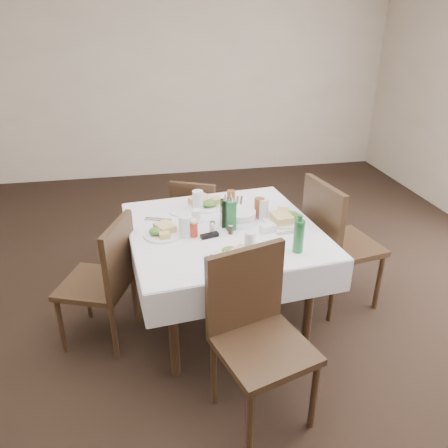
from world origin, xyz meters
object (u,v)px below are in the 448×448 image
Objects in this scene: chair_south at (255,326)px; bread_basket at (239,217)px; chair_north at (197,217)px; green_bottle at (299,236)px; chair_east at (334,237)px; water_n at (198,200)px; ketchup_bottle at (194,229)px; water_w at (185,226)px; coffee_mug at (197,216)px; dining_table at (223,239)px; oil_cruet_dark at (225,212)px; water_s at (250,242)px; oil_cruet_green at (231,214)px; chair_west at (107,275)px; water_e at (263,209)px.

chair_south reaches higher than bread_basket.
chair_north is 1.37m from green_bottle.
chair_east is 6.85× the size of water_n.
chair_south reaches higher than ketchup_bottle.
water_w reaches higher than coffee_mug.
water_w is at bearing -164.63° from dining_table.
bread_basket is at bearing 24.71° from ketchup_bottle.
chair_north is 7.05× the size of ketchup_bottle.
oil_cruet_dark reaches higher than chair_north.
dining_table is 9.51× the size of water_w.
chair_north is 7.29× the size of coffee_mug.
water_s reaches higher than coffee_mug.
green_bottle is (0.34, -0.38, -0.00)m from oil_cruet_green.
oil_cruet_green is 0.27m from ketchup_bottle.
oil_cruet_green is at bearing 3.31° from chair_west.
chair_south is 3.73× the size of oil_cruet_green.
chair_west is at bearing 138.43° from chair_south.
chair_north is 0.89m from water_e.
dining_table is at bearing -150.00° from bread_basket.
oil_cruet_dark reaches higher than water_n.
chair_north is 3.36× the size of green_bottle.
oil_cruet_green reaches higher than water_e.
green_bottle reaches higher than water_w.
water_e reaches higher than water_s.
green_bottle is (0.08, -0.51, 0.04)m from water_e.
bread_basket is 0.55m from green_bottle.
chair_west is 0.98m from bread_basket.
water_e is 0.60m from water_w.
oil_cruet_green is at bearing -40.05° from coffee_mug.
dining_table is 0.19m from oil_cruet_dark.
chair_south is 0.97× the size of chair_east.
oil_cruet_green is at bearing -62.18° from oil_cruet_dark.
green_bottle is at bearing -49.14° from oil_cruet_dark.
water_w is (-0.29, 0.73, 0.27)m from chair_south.
bread_basket is 2.15× the size of ketchup_bottle.
oil_cruet_dark is at bearing 53.79° from dining_table.
water_s is at bearing -39.47° from ketchup_bottle.
chair_east is at bearing 5.53° from oil_cruet_green.
water_e is at bearing 18.83° from dining_table.
bread_basket is (0.10, 0.88, 0.24)m from chair_south.
bread_basket is at bearing 118.72° from green_bottle.
water_w is 1.29× the size of coffee_mug.
water_e reaches higher than chair_north.
water_s is 0.49× the size of oil_cruet_green.
chair_west is 7.83× the size of ketchup_bottle.
chair_south reaches higher than water_w.
chair_east is (0.84, 0.05, -0.10)m from dining_table.
water_s reaches higher than dining_table.
chair_north is at bearing 83.18° from coffee_mug.
dining_table is at bearing -176.53° from chair_east.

